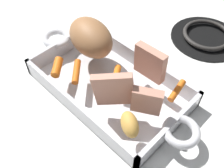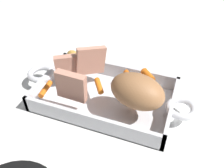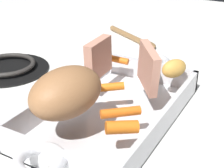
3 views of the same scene
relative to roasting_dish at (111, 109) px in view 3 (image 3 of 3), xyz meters
name	(u,v)px [view 3 (image 3 of 3)]	position (x,y,z in m)	size (l,w,h in m)	color
ground_plane	(111,117)	(0.00, 0.00, -0.02)	(2.21, 2.21, 0.00)	white
roasting_dish	(111,109)	(0.00, 0.00, 0.00)	(0.49, 0.22, 0.05)	silver
pork_roast	(66,92)	(0.09, -0.03, 0.07)	(0.14, 0.09, 0.08)	#A26D43
roast_slice_thin	(98,58)	(-0.06, -0.07, 0.07)	(0.02, 0.08, 0.08)	tan
roast_slice_thick	(148,68)	(-0.06, 0.05, 0.07)	(0.02, 0.08, 0.08)	tan
roast_slice_outer	(146,59)	(-0.12, 0.02, 0.06)	(0.02, 0.06, 0.06)	tan
baby_carrot_southeast	(116,59)	(-0.14, -0.07, 0.04)	(0.01, 0.01, 0.06)	orange
baby_carrot_center_right	(121,112)	(0.06, 0.05, 0.04)	(0.02, 0.02, 0.07)	orange
baby_carrot_long	(111,87)	(-0.01, -0.01, 0.04)	(0.02, 0.02, 0.05)	orange
baby_carrot_southwest	(122,127)	(0.10, 0.07, 0.04)	(0.02, 0.02, 0.05)	orange
potato_golden_large	(174,68)	(-0.13, 0.07, 0.05)	(0.06, 0.03, 0.04)	gold
stove_burner_rear	(8,67)	(-0.07, -0.34, -0.01)	(0.20, 0.20, 0.02)	black
serving_spoon	(136,39)	(-0.42, -0.15, -0.01)	(0.14, 0.21, 0.02)	olive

